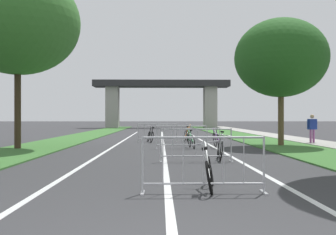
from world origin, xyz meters
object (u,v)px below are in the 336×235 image
Objects in this scene: tree_left_maple_mid at (18,22)px; bicycle_orange_1 at (187,135)px; bicycle_white_2 at (209,172)px; bicycle_silver_5 at (220,149)px; tree_right_oak_mid at (281,58)px; crowd_barrier_third at (181,137)px; crowd_barrier_nearest at (203,165)px; crowd_barrier_second at (196,145)px; bicycle_purple_0 at (217,140)px; pedestrian_with_backpack at (312,126)px; bicycle_green_4 at (191,140)px; bicycle_black_3 at (151,136)px; crowd_barrier_fourth at (157,133)px.

bicycle_orange_1 is (7.78, 5.16, -5.19)m from tree_left_maple_mid.
bicycle_silver_5 is at bearing 87.51° from bicycle_white_2.
tree_right_oak_mid is 6.78m from bicycle_orange_1.
crowd_barrier_third is 4.98m from bicycle_orange_1.
crowd_barrier_nearest is 1.32× the size of bicycle_orange_1.
tree_left_maple_mid is 10.31m from crowd_barrier_second.
bicycle_purple_0 is 5.27m from bicycle_silver_5.
bicycle_silver_5 is 9.94m from pedestrian_with_backpack.
crowd_barrier_second is (0.33, 5.32, 0.00)m from crowd_barrier_nearest.
crowd_barrier_third is at bearing -147.99° from bicycle_green_4.
tree_right_oak_mid is 6.10m from bicycle_green_4.
tree_left_maple_mid is at bearing 178.15° from bicycle_green_4.
bicycle_white_2 is at bearing -112.67° from tree_right_oak_mid.
bicycle_black_3 is at bearing 99.47° from crowd_barrier_second.
bicycle_black_3 reaches higher than bicycle_purple_0.
tree_left_maple_mid reaches higher than bicycle_silver_5.
crowd_barrier_nearest is 1.00× the size of crowd_barrier_third.
bicycle_green_4 is at bearing -79.57° from bicycle_silver_5.
bicycle_silver_5 is (1.03, -4.83, -0.15)m from crowd_barrier_third.
crowd_barrier_third is 4.94m from bicycle_silver_5.
crowd_barrier_second is 10.71m from crowd_barrier_fourth.
pedestrian_with_backpack is at bearing 70.28° from bicycle_white_2.
crowd_barrier_second reaches higher than bicycle_purple_0.
crowd_barrier_fourth is (-6.07, 3.75, -3.79)m from tree_right_oak_mid.
bicycle_silver_5 is (2.52, -9.60, 0.01)m from bicycle_black_3.
crowd_barrier_nearest is 1.40× the size of bicycle_silver_5.
crowd_barrier_third and crowd_barrier_fourth have the same top height.
crowd_barrier_second is 10.27m from bicycle_orange_1.
tree_left_maple_mid is at bearing 145.37° from crowd_barrier_second.
tree_left_maple_mid is 10.27m from bicycle_purple_0.
crowd_barrier_nearest reaches higher than bicycle_purple_0.
crowd_barrier_second is 5.69m from bicycle_green_4.
tree_right_oak_mid reaches higher than bicycle_purple_0.
crowd_barrier_fourth reaches higher than bicycle_white_2.
tree_left_maple_mid is 1.26× the size of tree_right_oak_mid.
bicycle_silver_5 is (-0.61, -5.23, -0.02)m from bicycle_purple_0.
bicycle_black_3 is at bearing 41.13° from tree_left_maple_mid.
bicycle_orange_1 is at bearing -12.46° from crowd_barrier_fourth.
pedestrian_with_backpack is at bearing -15.48° from crowd_barrier_fourth.
crowd_barrier_third is at bearing 92.05° from crowd_barrier_second.
bicycle_silver_5 is (-3.93, -6.40, -3.94)m from tree_right_oak_mid.
bicycle_black_3 is 8.74m from pedestrian_with_backpack.
crowd_barrier_third reaches higher than bicycle_black_3.
pedestrian_with_backpack is (7.05, 13.33, 0.60)m from bicycle_white_2.
tree_left_maple_mid is 4.81× the size of bicycle_silver_5.
bicycle_black_3 is (-1.50, 15.04, 0.00)m from bicycle_white_2.
bicycle_green_4 is (-0.12, -4.58, -0.03)m from bicycle_orange_1.
tree_left_maple_mid is at bearing 124.10° from crowd_barrier_nearest.
bicycle_white_2 is at bearing -92.09° from crowd_barrier_second.
bicycle_silver_5 is at bearing -121.53° from tree_right_oak_mid.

